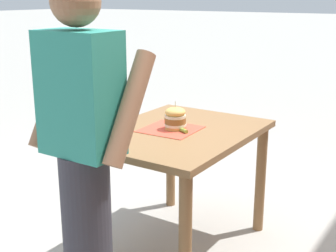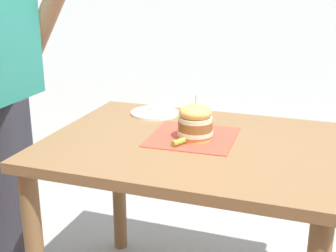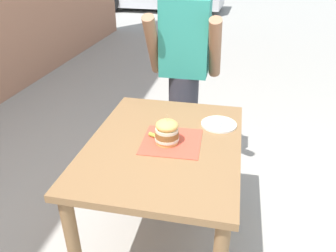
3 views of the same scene
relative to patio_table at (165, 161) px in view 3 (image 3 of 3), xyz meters
name	(u,v)px [view 3 (image 3 of 3)]	position (x,y,z in m)	size (l,w,h in m)	color
ground_plane	(165,241)	(0.00, 0.00, -0.67)	(80.00, 80.00, 0.00)	#ADAAA3
patio_table	(165,161)	(0.00, 0.00, 0.00)	(0.86, 1.12, 0.80)	olive
serving_paper	(172,141)	(0.04, 0.01, 0.13)	(0.33, 0.33, 0.00)	#D64C38
sandwich	(167,132)	(0.02, -0.01, 0.20)	(0.14, 0.14, 0.18)	#E5B25B
pickle_spear	(155,136)	(-0.06, 0.03, 0.15)	(0.02, 0.02, 0.09)	#8EA83D
side_plate_with_forks	(219,124)	(0.29, 0.27, 0.14)	(0.22, 0.22, 0.02)	white
diner_across_table	(184,76)	(-0.03, 0.86, 0.22)	(0.55, 0.35, 1.69)	#33333D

